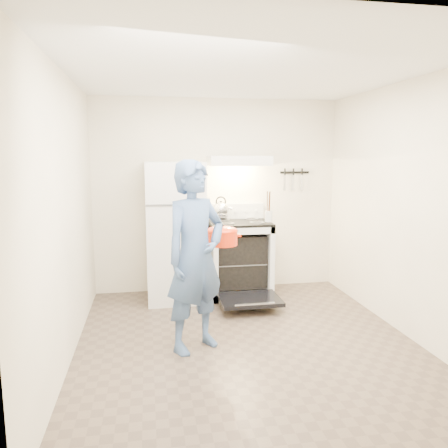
{
  "coord_description": "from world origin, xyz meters",
  "views": [
    {
      "loc": [
        -0.9,
        -3.86,
        1.78
      ],
      "look_at": [
        -0.05,
        1.0,
        1.0
      ],
      "focal_mm": 35.0,
      "sensor_mm": 36.0,
      "label": 1
    }
  ],
  "objects_px": {
    "tea_kettle": "(221,208)",
    "dutch_oven": "(222,238)",
    "refrigerator": "(175,232)",
    "person": "(195,257)",
    "stove_body": "(239,259)"
  },
  "relations": [
    {
      "from": "tea_kettle",
      "to": "person",
      "type": "bearing_deg",
      "value": -107.13
    },
    {
      "from": "tea_kettle",
      "to": "dutch_oven",
      "type": "bearing_deg",
      "value": -99.05
    },
    {
      "from": "stove_body",
      "to": "person",
      "type": "bearing_deg",
      "value": -115.79
    },
    {
      "from": "tea_kettle",
      "to": "dutch_oven",
      "type": "height_order",
      "value": "tea_kettle"
    },
    {
      "from": "tea_kettle",
      "to": "stove_body",
      "type": "bearing_deg",
      "value": -40.55
    },
    {
      "from": "tea_kettle",
      "to": "dutch_oven",
      "type": "relative_size",
      "value": 0.8
    },
    {
      "from": "tea_kettle",
      "to": "person",
      "type": "xyz_separation_m",
      "value": [
        -0.52,
        -1.67,
        -0.23
      ]
    },
    {
      "from": "refrigerator",
      "to": "stove_body",
      "type": "xyz_separation_m",
      "value": [
        0.81,
        0.02,
        -0.39
      ]
    },
    {
      "from": "refrigerator",
      "to": "dutch_oven",
      "type": "distance_m",
      "value": 1.15
    },
    {
      "from": "tea_kettle",
      "to": "dutch_oven",
      "type": "xyz_separation_m",
      "value": [
        -0.2,
        -1.28,
        -0.14
      ]
    },
    {
      "from": "person",
      "to": "dutch_oven",
      "type": "relative_size",
      "value": 4.56
    },
    {
      "from": "stove_body",
      "to": "tea_kettle",
      "type": "relative_size",
      "value": 3.02
    },
    {
      "from": "refrigerator",
      "to": "dutch_oven",
      "type": "bearing_deg",
      "value": -69.65
    },
    {
      "from": "person",
      "to": "dutch_oven",
      "type": "distance_m",
      "value": 0.51
    },
    {
      "from": "refrigerator",
      "to": "stove_body",
      "type": "relative_size",
      "value": 1.85
    }
  ]
}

